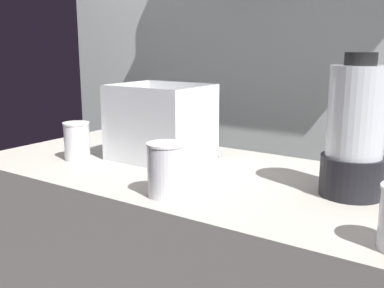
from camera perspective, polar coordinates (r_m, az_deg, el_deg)
back_wall_unit at (r=1.97m, az=12.97°, el=12.26°), size 2.60×0.24×2.50m
carrot_display_bin at (r=1.46m, az=-3.85°, el=1.00°), size 0.29×0.24×0.24m
blender_pitcher at (r=1.16m, az=19.94°, el=1.06°), size 0.15×0.15×0.35m
juice_cup_beet_far_left at (r=1.50m, az=-14.37°, el=0.06°), size 0.09×0.09×0.12m
juice_cup_carrot_left at (r=1.10m, az=-3.35°, el=-3.56°), size 0.09×0.09×0.13m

